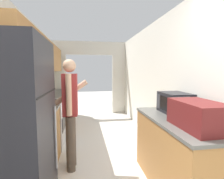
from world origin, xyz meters
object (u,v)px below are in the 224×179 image
Objects in this scene: microwave at (175,103)px; suitcase at (198,115)px; refrigerator at (9,136)px; range_oven at (48,123)px; person at (70,111)px.

suitcase is at bearing -99.46° from microwave.
microwave is (0.11, 0.67, 0.00)m from suitcase.
refrigerator is 1.93m from range_oven.
suitcase is at bearing -125.84° from person.
range_oven is at bearing 146.38° from microwave.
suitcase is 0.68m from microwave.
refrigerator is 2.79× the size of suitcase.
suitcase reaches higher than range_oven.
person is at bearing 165.36° from microwave.
suitcase is at bearing -3.38° from refrigerator.
person is (0.52, -0.94, 0.44)m from range_oven.
person is at bearing -60.84° from range_oven.
refrigerator is at bearing -163.95° from microwave.
range_oven is at bearing 91.32° from refrigerator.
refrigerator is at bearing 154.95° from person.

